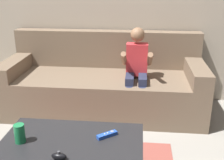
{
  "coord_description": "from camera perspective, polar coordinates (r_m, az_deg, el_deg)",
  "views": [
    {
      "loc": [
        0.46,
        -1.39,
        1.39
      ],
      "look_at": [
        0.24,
        0.75,
        0.59
      ],
      "focal_mm": 45.19,
      "sensor_mm": 36.0,
      "label": 1
    }
  ],
  "objects": [
    {
      "name": "soda_can",
      "position": [
        1.86,
        -18.18,
        -10.25
      ],
      "size": [
        0.07,
        0.07,
        0.12
      ],
      "primitive_type": "cylinder",
      "color": "#1E7F47",
      "rests_on": "coffee_table"
    },
    {
      "name": "coffee_table",
      "position": [
        1.82,
        -8.43,
        -13.76
      ],
      "size": [
        0.9,
        0.61,
        0.41
      ],
      "color": "#232326",
      "rests_on": "ground"
    },
    {
      "name": "person_seated_on_couch",
      "position": [
        2.78,
        4.98,
        2.27
      ],
      "size": [
        0.3,
        0.37,
        0.92
      ],
      "color": "#282D47",
      "rests_on": "ground"
    },
    {
      "name": "couch",
      "position": [
        3.05,
        -1.6,
        -0.95
      ],
      "size": [
        2.07,
        0.8,
        0.82
      ],
      "color": "#75604C",
      "rests_on": "ground"
    },
    {
      "name": "game_remote_blue_near_edge",
      "position": [
        1.85,
        -1.0,
        -11.04
      ],
      "size": [
        0.13,
        0.11,
        0.03
      ],
      "color": "blue",
      "rests_on": "coffee_table"
    },
    {
      "name": "nunchuk_black",
      "position": [
        1.67,
        -10.67,
        -14.9
      ],
      "size": [
        0.09,
        0.05,
        0.05
      ],
      "color": "black",
      "rests_on": "coffee_table"
    }
  ]
}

